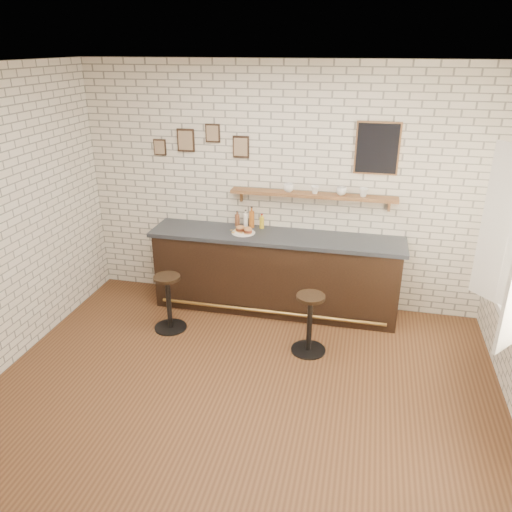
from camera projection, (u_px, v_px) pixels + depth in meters
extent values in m
plane|color=brown|center=(242.00, 390.00, 4.92)|extent=(5.00, 5.00, 0.00)
cube|color=black|center=(275.00, 274.00, 6.25)|extent=(3.00, 0.58, 0.96)
cube|color=#2D333A|center=(276.00, 237.00, 6.05)|extent=(3.10, 0.62, 0.05)
cylinder|color=olive|center=(270.00, 312.00, 6.11)|extent=(2.79, 0.04, 0.04)
cylinder|color=white|center=(243.00, 233.00, 6.10)|extent=(0.28, 0.28, 0.01)
cylinder|color=gold|center=(247.00, 232.00, 6.10)|extent=(0.05, 0.05, 0.00)
cylinder|color=gold|center=(245.00, 233.00, 6.08)|extent=(0.05, 0.05, 0.00)
cylinder|color=gold|center=(236.00, 229.00, 6.18)|extent=(0.06, 0.06, 0.00)
cylinder|color=gold|center=(247.00, 231.00, 6.13)|extent=(0.06, 0.06, 0.00)
cylinder|color=gold|center=(233.00, 232.00, 6.09)|extent=(0.06, 0.06, 0.00)
cylinder|color=gold|center=(249.00, 232.00, 6.10)|extent=(0.04, 0.04, 0.00)
cylinder|color=gold|center=(241.00, 233.00, 6.06)|extent=(0.05, 0.05, 0.00)
cylinder|color=gold|center=(233.00, 233.00, 6.07)|extent=(0.04, 0.04, 0.00)
cylinder|color=gold|center=(231.00, 230.00, 6.15)|extent=(0.05, 0.05, 0.00)
cylinder|color=gold|center=(246.00, 234.00, 6.04)|extent=(0.06, 0.06, 0.00)
cylinder|color=gold|center=(236.00, 231.00, 6.13)|extent=(0.04, 0.04, 0.00)
cylinder|color=brown|center=(237.00, 220.00, 6.30)|extent=(0.06, 0.06, 0.15)
cylinder|color=brown|center=(237.00, 213.00, 6.27)|extent=(0.02, 0.02, 0.03)
cylinder|color=black|center=(237.00, 212.00, 6.26)|extent=(0.02, 0.02, 0.01)
cylinder|color=white|center=(246.00, 220.00, 6.28)|extent=(0.06, 0.06, 0.17)
cylinder|color=white|center=(246.00, 212.00, 6.24)|extent=(0.02, 0.02, 0.04)
cylinder|color=black|center=(246.00, 210.00, 6.23)|extent=(0.02, 0.02, 0.01)
cylinder|color=#AC591B|center=(252.00, 219.00, 6.25)|extent=(0.07, 0.07, 0.21)
cylinder|color=#AC591B|center=(252.00, 209.00, 6.20)|extent=(0.02, 0.02, 0.05)
cylinder|color=black|center=(252.00, 207.00, 6.19)|extent=(0.03, 0.03, 0.01)
cylinder|color=gold|center=(262.00, 223.00, 6.24)|extent=(0.06, 0.06, 0.14)
cylinder|color=gold|center=(262.00, 216.00, 6.21)|extent=(0.03, 0.03, 0.03)
cylinder|color=maroon|center=(262.00, 214.00, 6.20)|extent=(0.03, 0.03, 0.01)
cylinder|color=black|center=(171.00, 327.00, 5.99)|extent=(0.38, 0.38, 0.02)
cylinder|color=black|center=(169.00, 303.00, 5.86)|extent=(0.06, 0.06, 0.63)
cylinder|color=black|center=(167.00, 278.00, 5.73)|extent=(0.35, 0.35, 0.04)
cylinder|color=black|center=(308.00, 350.00, 5.55)|extent=(0.38, 0.38, 0.02)
cylinder|color=black|center=(309.00, 324.00, 5.42)|extent=(0.06, 0.06, 0.63)
cylinder|color=black|center=(311.00, 297.00, 5.29)|extent=(0.39, 0.39, 0.04)
cube|color=brown|center=(313.00, 195.00, 5.96)|extent=(2.00, 0.18, 0.04)
cube|color=brown|center=(241.00, 195.00, 6.23)|extent=(0.03, 0.04, 0.16)
cube|color=brown|center=(389.00, 205.00, 5.87)|extent=(0.03, 0.04, 0.16)
imported|color=white|center=(289.00, 188.00, 5.99)|extent=(0.15, 0.15, 0.10)
imported|color=white|center=(315.00, 190.00, 5.93)|extent=(0.13, 0.13, 0.09)
imported|color=white|center=(341.00, 191.00, 5.86)|extent=(0.12, 0.12, 0.09)
imported|color=white|center=(363.00, 192.00, 5.81)|extent=(0.13, 0.13, 0.10)
cube|color=black|center=(186.00, 140.00, 6.13)|extent=(0.22, 0.02, 0.28)
cube|color=black|center=(213.00, 133.00, 6.02)|extent=(0.18, 0.02, 0.22)
cube|color=black|center=(241.00, 147.00, 6.01)|extent=(0.20, 0.02, 0.26)
cube|color=black|center=(160.00, 147.00, 6.24)|extent=(0.16, 0.02, 0.20)
cube|color=black|center=(377.00, 148.00, 5.66)|extent=(0.46, 0.02, 0.56)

